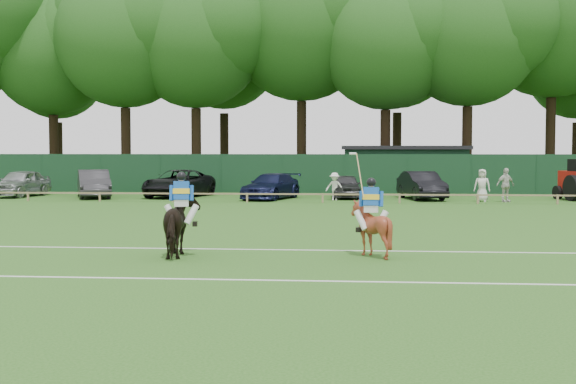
# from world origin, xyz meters

# --- Properties ---
(ground) EXTENTS (160.00, 160.00, 0.00)m
(ground) POSITION_xyz_m (0.00, 0.00, 0.00)
(ground) COLOR #1E4C14
(ground) RESTS_ON ground
(horse_dark) EXTENTS (1.18, 2.08, 1.66)m
(horse_dark) POSITION_xyz_m (-1.81, -2.52, 0.83)
(horse_dark) COLOR black
(horse_dark) RESTS_ON ground
(horse_chestnut) EXTENTS (1.31, 1.44, 1.47)m
(horse_chestnut) POSITION_xyz_m (3.13, -2.08, 0.73)
(horse_chestnut) COLOR maroon
(horse_chestnut) RESTS_ON ground
(sedan_silver) EXTENTS (2.37, 4.89, 1.61)m
(sedan_silver) POSITION_xyz_m (-17.11, 21.74, 0.80)
(sedan_silver) COLOR #A6A9AB
(sedan_silver) RESTS_ON ground
(sedan_grey) EXTENTS (3.45, 5.20, 1.62)m
(sedan_grey) POSITION_xyz_m (-12.42, 21.15, 0.81)
(sedan_grey) COLOR #2F2F31
(sedan_grey) RESTS_ON ground
(suv_black) EXTENTS (3.77, 6.17, 1.60)m
(suv_black) POSITION_xyz_m (-7.67, 22.29, 0.80)
(suv_black) COLOR black
(suv_black) RESTS_ON ground
(sedan_navy) EXTENTS (3.41, 5.34, 1.44)m
(sedan_navy) POSITION_xyz_m (-2.04, 20.79, 0.72)
(sedan_navy) COLOR #121738
(sedan_navy) RESTS_ON ground
(hatch_grey) EXTENTS (1.79, 4.11, 1.38)m
(hatch_grey) POSITION_xyz_m (2.18, 21.92, 0.69)
(hatch_grey) COLOR #323134
(hatch_grey) RESTS_ON ground
(estate_black) EXTENTS (2.64, 5.01, 1.57)m
(estate_black) POSITION_xyz_m (6.42, 21.37, 0.78)
(estate_black) COLOR black
(estate_black) RESTS_ON ground
(spectator_left) EXTENTS (1.02, 0.63, 1.52)m
(spectator_left) POSITION_xyz_m (1.57, 20.12, 0.76)
(spectator_left) COLOR silver
(spectator_left) RESTS_ON ground
(spectator_mid) EXTENTS (1.15, 0.85, 1.82)m
(spectator_mid) POSITION_xyz_m (10.67, 19.49, 0.91)
(spectator_mid) COLOR beige
(spectator_mid) RESTS_ON ground
(spectator_right) EXTENTS (0.97, 0.76, 1.76)m
(spectator_right) POSITION_xyz_m (9.47, 19.64, 0.88)
(spectator_right) COLOR silver
(spectator_right) RESTS_ON ground
(rider_dark) EXTENTS (0.93, 0.43, 1.41)m
(rider_dark) POSITION_xyz_m (-1.80, -2.53, 1.57)
(rider_dark) COLOR silver
(rider_dark) RESTS_ON ground
(rider_chestnut) EXTENTS (0.94, 0.62, 2.05)m
(rider_chestnut) POSITION_xyz_m (3.13, -2.09, 1.43)
(rider_chestnut) COLOR silver
(rider_chestnut) RESTS_ON ground
(pitch_lines) EXTENTS (60.00, 5.10, 0.01)m
(pitch_lines) POSITION_xyz_m (0.00, -3.50, 0.01)
(pitch_lines) COLOR silver
(pitch_lines) RESTS_ON ground
(pitch_rail) EXTENTS (62.10, 0.10, 0.50)m
(pitch_rail) POSITION_xyz_m (0.00, 18.00, 0.45)
(pitch_rail) COLOR #997F5B
(pitch_rail) RESTS_ON ground
(perimeter_fence) EXTENTS (92.08, 0.08, 2.50)m
(perimeter_fence) POSITION_xyz_m (0.00, 27.00, 1.25)
(perimeter_fence) COLOR #14351E
(perimeter_fence) RESTS_ON ground
(utility_shed) EXTENTS (8.40, 4.40, 3.04)m
(utility_shed) POSITION_xyz_m (6.00, 30.00, 1.54)
(utility_shed) COLOR #14331E
(utility_shed) RESTS_ON ground
(tree_row) EXTENTS (96.00, 12.00, 21.00)m
(tree_row) POSITION_xyz_m (2.00, 35.00, 0.00)
(tree_row) COLOR #26561C
(tree_row) RESTS_ON ground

